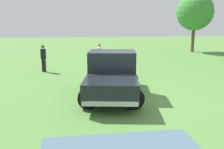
{
  "coord_description": "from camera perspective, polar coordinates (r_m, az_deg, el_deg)",
  "views": [
    {
      "loc": [
        -1.78,
        -9.04,
        2.92
      ],
      "look_at": [
        -0.64,
        0.22,
        0.9
      ],
      "focal_mm": 38.88,
      "sensor_mm": 36.0,
      "label": 1
    }
  ],
  "objects": [
    {
      "name": "tree_side",
      "position": [
        25.61,
        18.89,
        13.71
      ],
      "size": [
        3.56,
        3.56,
        5.67
      ],
      "color": "brown",
      "rests_on": "ground_plane"
    },
    {
      "name": "ground_plane",
      "position": [
        9.66,
        3.95,
        -5.39
      ],
      "size": [
        80.0,
        80.0,
        0.0
      ],
      "primitive_type": "plane",
      "color": "#54843D"
    },
    {
      "name": "person_bystander",
      "position": [
        15.17,
        -2.98,
        4.62
      ],
      "size": [
        0.39,
        0.39,
        1.63
      ],
      "rotation": [
        0.0,
        0.0,
        4.98
      ],
      "color": "navy",
      "rests_on": "ground_plane"
    },
    {
      "name": "person_visitor",
      "position": [
        14.96,
        -15.84,
        4.05
      ],
      "size": [
        0.45,
        0.45,
        1.63
      ],
      "rotation": [
        0.0,
        0.0,
        0.74
      ],
      "color": "black",
      "rests_on": "ground_plane"
    },
    {
      "name": "pickup_truck",
      "position": [
        9.64,
        0.02,
        0.25
      ],
      "size": [
        2.69,
        4.69,
        1.79
      ],
      "rotation": [
        0.0,
        0.0,
        4.56
      ],
      "color": "black",
      "rests_on": "ground_plane"
    }
  ]
}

